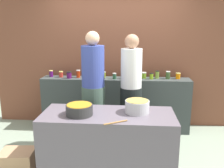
{
  "coord_description": "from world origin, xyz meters",
  "views": [
    {
      "loc": [
        0.29,
        -3.23,
        1.9
      ],
      "look_at": [
        0.0,
        0.35,
        1.05
      ],
      "focal_mm": 39.15,
      "sensor_mm": 36.0,
      "label": 1
    }
  ],
  "objects_px": {
    "preserve_jar_2": "(69,75)",
    "preserve_jar_8": "(125,75)",
    "preserve_jar_14": "(178,76)",
    "preserve_jar_4": "(88,76)",
    "preserve_jar_11": "(151,76)",
    "preserve_jar_12": "(157,74)",
    "cooking_pot_center": "(137,107)",
    "cooking_pot_left": "(79,110)",
    "preserve_jar_1": "(61,74)",
    "cook_with_tongs": "(94,97)",
    "preserve_jar_5": "(95,74)",
    "preserve_jar_7": "(114,76)",
    "preserve_jar_10": "(144,75)",
    "preserve_jar_9": "(134,76)",
    "preserve_jar_6": "(104,74)",
    "wooden_spoon": "(116,122)",
    "cook_in_cap": "(131,97)",
    "preserve_jar_13": "(168,75)",
    "bread_crate": "(18,161)",
    "preserve_jar_0": "(51,74)",
    "preserve_jar_3": "(78,74)"
  },
  "relations": [
    {
      "from": "preserve_jar_2",
      "to": "cooking_pot_left",
      "type": "xyz_separation_m",
      "value": [
        0.48,
        -1.41,
        -0.16
      ]
    },
    {
      "from": "preserve_jar_8",
      "to": "preserve_jar_5",
      "type": "bearing_deg",
      "value": 175.2
    },
    {
      "from": "preserve_jar_7",
      "to": "preserve_jar_10",
      "type": "distance_m",
      "value": 0.54
    },
    {
      "from": "preserve_jar_11",
      "to": "cooking_pot_center",
      "type": "xyz_separation_m",
      "value": [
        -0.28,
        -1.31,
        -0.14
      ]
    },
    {
      "from": "preserve_jar_4",
      "to": "preserve_jar_6",
      "type": "relative_size",
      "value": 0.93
    },
    {
      "from": "preserve_jar_8",
      "to": "preserve_jar_1",
      "type": "bearing_deg",
      "value": 178.6
    },
    {
      "from": "preserve_jar_1",
      "to": "cook_with_tongs",
      "type": "distance_m",
      "value": 1.07
    },
    {
      "from": "preserve_jar_0",
      "to": "cooking_pot_center",
      "type": "bearing_deg",
      "value": -41.23
    },
    {
      "from": "preserve_jar_1",
      "to": "preserve_jar_6",
      "type": "distance_m",
      "value": 0.79
    },
    {
      "from": "preserve_jar_7",
      "to": "preserve_jar_11",
      "type": "xyz_separation_m",
      "value": [
        0.66,
        0.04,
        0.0
      ]
    },
    {
      "from": "preserve_jar_6",
      "to": "preserve_jar_3",
      "type": "bearing_deg",
      "value": -173.01
    },
    {
      "from": "preserve_jar_2",
      "to": "preserve_jar_8",
      "type": "bearing_deg",
      "value": 3.09
    },
    {
      "from": "cooking_pot_left",
      "to": "cook_in_cap",
      "type": "distance_m",
      "value": 1.05
    },
    {
      "from": "preserve_jar_6",
      "to": "preserve_jar_13",
      "type": "height_order",
      "value": "preserve_jar_13"
    },
    {
      "from": "preserve_jar_1",
      "to": "preserve_jar_9",
      "type": "bearing_deg",
      "value": -3.83
    },
    {
      "from": "preserve_jar_10",
      "to": "preserve_jar_12",
      "type": "bearing_deg",
      "value": 3.57
    },
    {
      "from": "preserve_jar_4",
      "to": "cook_with_tongs",
      "type": "bearing_deg",
      "value": -73.98
    },
    {
      "from": "preserve_jar_5",
      "to": "preserve_jar_12",
      "type": "bearing_deg",
      "value": 1.13
    },
    {
      "from": "preserve_jar_4",
      "to": "cooking_pot_left",
      "type": "distance_m",
      "value": 1.45
    },
    {
      "from": "preserve_jar_2",
      "to": "preserve_jar_14",
      "type": "bearing_deg",
      "value": 3.03
    },
    {
      "from": "preserve_jar_9",
      "to": "cooking_pot_left",
      "type": "relative_size",
      "value": 0.33
    },
    {
      "from": "preserve_jar_5",
      "to": "preserve_jar_4",
      "type": "bearing_deg",
      "value": -146.07
    },
    {
      "from": "preserve_jar_0",
      "to": "bread_crate",
      "type": "bearing_deg",
      "value": -90.51
    },
    {
      "from": "preserve_jar_7",
      "to": "preserve_jar_13",
      "type": "relative_size",
      "value": 0.77
    },
    {
      "from": "preserve_jar_12",
      "to": "bread_crate",
      "type": "height_order",
      "value": "preserve_jar_12"
    },
    {
      "from": "wooden_spoon",
      "to": "cook_with_tongs",
      "type": "relative_size",
      "value": 0.16
    },
    {
      "from": "preserve_jar_4",
      "to": "preserve_jar_11",
      "type": "distance_m",
      "value": 1.14
    },
    {
      "from": "preserve_jar_5",
      "to": "bread_crate",
      "type": "distance_m",
      "value": 1.96
    },
    {
      "from": "preserve_jar_13",
      "to": "cook_in_cap",
      "type": "xyz_separation_m",
      "value": [
        -0.66,
        -0.66,
        -0.23
      ]
    },
    {
      "from": "cook_with_tongs",
      "to": "preserve_jar_11",
      "type": "bearing_deg",
      "value": 37.81
    },
    {
      "from": "preserve_jar_8",
      "to": "preserve_jar_12",
      "type": "xyz_separation_m",
      "value": [
        0.59,
        0.07,
        0.01
      ]
    },
    {
      "from": "cooking_pot_center",
      "to": "wooden_spoon",
      "type": "bearing_deg",
      "value": -123.79
    },
    {
      "from": "preserve_jar_13",
      "to": "cooking_pot_left",
      "type": "bearing_deg",
      "value": -130.9
    },
    {
      "from": "wooden_spoon",
      "to": "bread_crate",
      "type": "height_order",
      "value": "wooden_spoon"
    },
    {
      "from": "cook_in_cap",
      "to": "preserve_jar_14",
      "type": "bearing_deg",
      "value": 39.15
    },
    {
      "from": "preserve_jar_4",
      "to": "preserve_jar_14",
      "type": "relative_size",
      "value": 0.93
    },
    {
      "from": "preserve_jar_3",
      "to": "preserve_jar_12",
      "type": "relative_size",
      "value": 1.01
    },
    {
      "from": "preserve_jar_11",
      "to": "wooden_spoon",
      "type": "xyz_separation_m",
      "value": [
        -0.53,
        -1.69,
        -0.21
      ]
    },
    {
      "from": "preserve_jar_7",
      "to": "preserve_jar_9",
      "type": "distance_m",
      "value": 0.35
    },
    {
      "from": "preserve_jar_10",
      "to": "wooden_spoon",
      "type": "xyz_separation_m",
      "value": [
        -0.4,
        -1.75,
        -0.21
      ]
    },
    {
      "from": "preserve_jar_14",
      "to": "cook_in_cap",
      "type": "relative_size",
      "value": 0.06
    },
    {
      "from": "preserve_jar_1",
      "to": "preserve_jar_9",
      "type": "height_order",
      "value": "preserve_jar_9"
    },
    {
      "from": "preserve_jar_3",
      "to": "cooking_pot_left",
      "type": "xyz_separation_m",
      "value": [
        0.33,
        -1.49,
        -0.17
      ]
    },
    {
      "from": "preserve_jar_5",
      "to": "preserve_jar_8",
      "type": "bearing_deg",
      "value": -4.8
    },
    {
      "from": "preserve_jar_3",
      "to": "preserve_jar_6",
      "type": "height_order",
      "value": "preserve_jar_3"
    },
    {
      "from": "preserve_jar_0",
      "to": "preserve_jar_1",
      "type": "bearing_deg",
      "value": -7.95
    },
    {
      "from": "preserve_jar_11",
      "to": "bread_crate",
      "type": "xyz_separation_m",
      "value": [
        -1.86,
        -1.46,
        -0.9
      ]
    },
    {
      "from": "cooking_pot_center",
      "to": "preserve_jar_14",
      "type": "bearing_deg",
      "value": 61.21
    },
    {
      "from": "cooking_pot_left",
      "to": "preserve_jar_12",
      "type": "bearing_deg",
      "value": 54.16
    },
    {
      "from": "preserve_jar_4",
      "to": "preserve_jar_5",
      "type": "relative_size",
      "value": 0.72
    }
  ]
}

